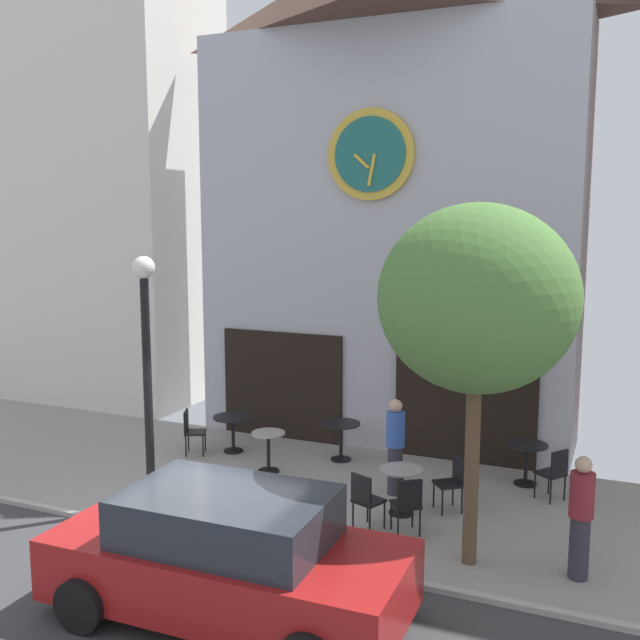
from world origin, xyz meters
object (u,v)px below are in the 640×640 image
cafe_table_center (526,455)px  cafe_chair_near_tree (453,479)px  cafe_table_near_curb (268,446)px  parked_car_red (228,556)px  pedestrian_blue (395,445)px  cafe_chair_facing_wall (554,471)px  cafe_chair_under_awning (191,428)px  pedestrian_maroon (581,516)px  cafe_chair_left_end (365,497)px  street_lamp (148,383)px  street_tree (477,300)px  cafe_table_center_right (233,425)px  cafe_table_center_left (341,433)px  cafe_table_rightmost (402,482)px  cafe_chair_near_lamp (407,502)px

cafe_table_center → cafe_chair_near_tree: bearing=-120.1°
cafe_table_near_curb → parked_car_red: (1.82, -4.59, 0.25)m
pedestrian_blue → cafe_chair_facing_wall: bearing=16.5°
cafe_chair_under_awning → parked_car_red: parked_car_red is taller
pedestrian_maroon → cafe_chair_left_end: bearing=175.1°
cafe_table_center → cafe_table_near_curb: bearing=-164.8°
cafe_chair_left_end → cafe_chair_under_awning: size_ratio=1.00×
street_lamp → cafe_chair_near_tree: (4.57, 1.83, -1.57)m
pedestrian_blue → street_tree: bearing=-49.6°
street_lamp → cafe_table_center: bearing=32.0°
cafe_chair_near_tree → street_tree: bearing=-69.8°
cafe_table_center_right → cafe_table_center_left: (2.20, 0.38, -0.00)m
cafe_table_rightmost → cafe_table_center: (1.67, 2.10, 0.02)m
cafe_table_center_left → street_lamp: bearing=-120.9°
street_tree → pedestrian_maroon: (1.41, 0.13, -2.79)m
cafe_chair_left_end → cafe_chair_under_awning: same height
cafe_chair_near_tree → cafe_table_center_right: bearing=166.3°
cafe_chair_facing_wall → street_tree: bearing=-107.4°
cafe_table_rightmost → cafe_chair_near_tree: (0.72, 0.47, 0.01)m
street_lamp → cafe_chair_under_awning: (-0.88, 2.52, -1.57)m
cafe_table_center_right → cafe_chair_near_tree: size_ratio=0.89×
cafe_chair_near_tree → cafe_chair_under_awning: size_ratio=1.00×
street_lamp → pedestrian_blue: 4.28m
cafe_table_center → cafe_chair_under_awning: size_ratio=0.83×
cafe_table_center_right → pedestrian_maroon: size_ratio=0.48×
cafe_table_near_curb → cafe_table_rightmost: cafe_table_near_curb is taller
cafe_table_center_right → cafe_chair_facing_wall: bearing=-1.1°
pedestrian_blue → pedestrian_maroon: (3.10, -1.85, 0.00)m
cafe_table_near_curb → pedestrian_maroon: (5.60, -1.96, 0.36)m
street_lamp → cafe_chair_facing_wall: (6.05, 2.87, -1.57)m
cafe_chair_left_end → parked_car_red: (-0.69, -2.89, 0.23)m
pedestrian_maroon → pedestrian_blue: bearing=149.2°
cafe_table_near_curb → cafe_chair_near_tree: cafe_chair_near_tree is taller
cafe_table_near_curb → cafe_chair_near_tree: 3.59m
pedestrian_blue → cafe_chair_under_awning: bearing=174.7°
cafe_table_rightmost → cafe_chair_under_awning: size_ratio=0.84×
pedestrian_blue → cafe_table_center_left: bearing=140.0°
cafe_table_center → cafe_chair_left_end: (-1.99, -2.92, -0.01)m
cafe_table_rightmost → street_lamp: bearing=-160.6°
cafe_table_center → cafe_table_center_left: bearing=-178.6°
cafe_chair_near_tree → cafe_chair_facing_wall: same height
street_tree → cafe_chair_near_lamp: size_ratio=5.47×
cafe_table_near_curb → street_tree: bearing=-26.6°
cafe_chair_left_end → parked_car_red: bearing=-103.5°
cafe_chair_facing_wall → cafe_chair_under_awning: bearing=-177.1°
cafe_table_center → pedestrian_blue: bearing=-146.4°
pedestrian_blue → pedestrian_maroon: bearing=-30.8°
cafe_table_center_left → pedestrian_maroon: size_ratio=0.45×
cafe_table_center → pedestrian_blue: pedestrian_blue is taller
street_tree → cafe_table_center_left: (-3.18, 3.23, -3.11)m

